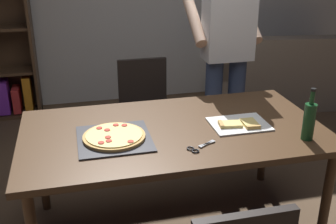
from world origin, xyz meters
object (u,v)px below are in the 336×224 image
dining_table (174,138)px  wine_bottle (309,120)px  person_serving_pizza (226,53)px  pepperoni_pizza_on_tray (114,137)px  chair_far_side (145,106)px  couch (286,78)px  kitchen_scissors (198,148)px

dining_table → wine_bottle: (0.73, -0.32, 0.18)m
person_serving_pizza → pepperoni_pizza_on_tray: 1.33m
chair_far_side → dining_table: bearing=-90.0°
couch → wine_bottle: size_ratio=5.72×
couch → person_serving_pizza: (-1.26, -1.21, 0.70)m
dining_table → chair_far_side: (0.00, 0.99, -0.17)m
pepperoni_pizza_on_tray → person_serving_pizza: bearing=39.7°
person_serving_pizza → pepperoni_pizza_on_tray: (-1.01, -0.84, -0.23)m
couch → kitchen_scissors: (-1.82, -2.28, 0.45)m
dining_table → pepperoni_pizza_on_tray: bearing=-170.2°
chair_far_side → couch: chair_far_side is taller
chair_far_side → kitchen_scissors: (0.07, -1.28, 0.24)m
dining_table → kitchen_scissors: size_ratio=9.60×
couch → kitchen_scissors: size_ratio=9.27×
wine_bottle → dining_table: bearing=156.0°
pepperoni_pizza_on_tray → kitchen_scissors: pepperoni_pizza_on_tray is taller
dining_table → kitchen_scissors: (0.07, -0.29, 0.07)m
dining_table → chair_far_side: 1.01m
dining_table → person_serving_pizza: 1.05m
dining_table → couch: couch is taller
wine_bottle → kitchen_scissors: wine_bottle is taller
chair_far_side → couch: (1.89, 0.99, -0.21)m
dining_table → chair_far_side: bearing=90.0°
dining_table → pepperoni_pizza_on_tray: pepperoni_pizza_on_tray is taller
dining_table → kitchen_scissors: 0.31m
kitchen_scissors → person_serving_pizza: bearing=62.1°
kitchen_scissors → chair_far_side: bearing=93.1°
couch → wine_bottle: wine_bottle is taller
chair_far_side → pepperoni_pizza_on_tray: (-0.38, -1.06, 0.25)m
chair_far_side → couch: size_ratio=0.50×
person_serving_pizza → pepperoni_pizza_on_tray: bearing=-140.3°
couch → wine_bottle: 2.65m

